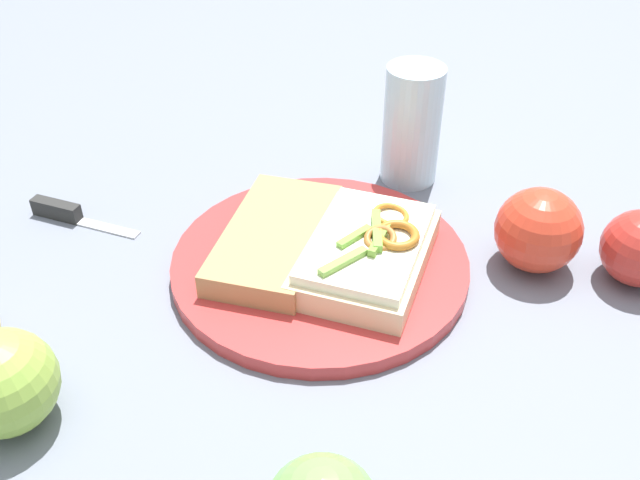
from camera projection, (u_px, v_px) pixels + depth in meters
name	position (u px, v px, depth m)	size (l,w,h in m)	color
ground_plane	(320.00, 269.00, 0.66)	(2.00, 2.00, 0.00)	slate
plate	(320.00, 263.00, 0.66)	(0.27, 0.27, 0.01)	#BC3433
sandwich	(367.00, 252.00, 0.63)	(0.18, 0.18, 0.04)	beige
bread_slice_side	(275.00, 238.00, 0.66)	(0.17, 0.09, 0.02)	tan
apple_2	(3.00, 383.00, 0.50)	(0.08, 0.08, 0.08)	#8DB343
apple_3	(538.00, 230.00, 0.64)	(0.08, 0.08, 0.08)	red
drinking_glass	(412.00, 125.00, 0.75)	(0.06, 0.06, 0.13)	silver
knife	(67.00, 213.00, 0.72)	(0.10, 0.08, 0.02)	silver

